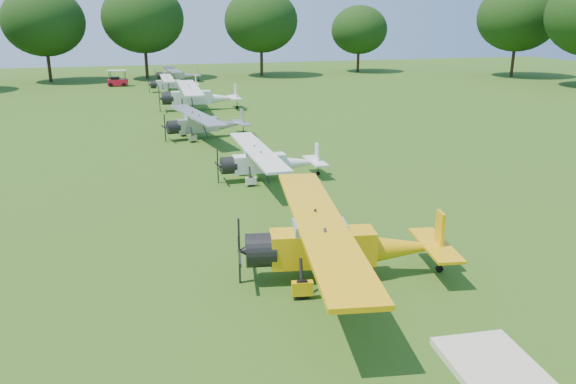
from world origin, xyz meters
name	(u,v)px	position (x,y,z in m)	size (l,w,h in m)	color
ground	(250,197)	(0.00, 0.00, 0.00)	(160.00, 160.00, 0.00)	#2B5515
tree_belt	(321,26)	(3.57, 0.16, 8.03)	(137.36, 130.27, 14.52)	black
aircraft_2	(339,241)	(0.94, -9.44, 1.33)	(7.32, 11.58, 2.27)	#ECAC09
aircraft_3	(267,160)	(1.60, 2.86, 1.08)	(5.88, 9.34, 1.85)	white
aircraft_4	(204,122)	(-0.16, 14.60, 1.14)	(6.26, 9.91, 1.95)	#B4B4B8
aircraft_5	(197,95)	(1.04, 27.31, 1.39)	(7.58, 12.05, 2.38)	white
aircraft_6	(172,83)	(-0.04, 41.35, 1.05)	(5.73, 9.10, 1.80)	white
aircraft_7	(176,74)	(1.39, 51.30, 1.10)	(5.99, 9.53, 1.88)	#B4B4B8
golf_cart	(117,81)	(-6.15, 48.85, 0.67)	(2.51, 1.76, 1.99)	red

